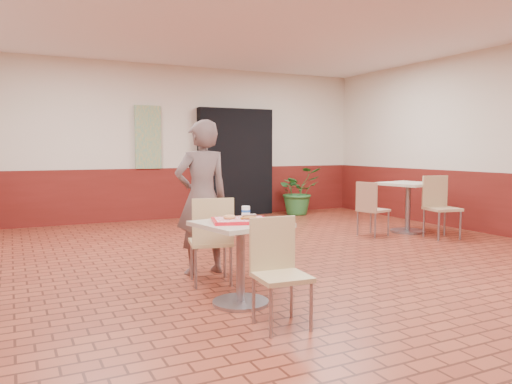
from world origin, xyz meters
name	(u,v)px	position (x,y,z in m)	size (l,w,h in m)	color
room_shell	(317,138)	(0.00, 0.00, 1.50)	(8.01, 10.01, 3.01)	maroon
wainscot_band	(316,229)	(0.00, 0.00, 0.50)	(8.00, 10.00, 1.00)	#5C1611
corridor_doorway	(236,162)	(1.20, 4.88, 1.10)	(1.60, 0.22, 2.20)	black
promo_poster	(148,137)	(-0.60, 4.94, 1.60)	(0.50, 0.03, 1.20)	gray
main_table	(240,249)	(-1.18, -0.59, 0.50)	(0.70, 0.70, 0.74)	beige
chair_main_front	(278,266)	(-1.13, -1.20, 0.47)	(0.41, 0.41, 0.84)	tan
chair_main_back	(212,236)	(-1.18, 0.10, 0.50)	(0.49, 0.49, 0.90)	tan
customer	(202,198)	(-1.11, 0.59, 0.85)	(0.62, 0.41, 1.70)	#675350
serving_tray	(240,220)	(-1.18, -0.59, 0.75)	(0.49, 0.38, 0.03)	red
ring_donut	(229,217)	(-1.27, -0.56, 0.79)	(0.11, 0.11, 0.03)	#E09151
long_john_donut	(249,217)	(-1.12, -0.65, 0.79)	(0.15, 0.10, 0.04)	#BF7F37
paper_cup	(246,211)	(-1.08, -0.50, 0.82)	(0.08, 0.08, 0.10)	white
second_table	(408,199)	(2.91, 1.69, 0.55)	(0.78, 0.78, 0.82)	beige
chair_second_left	(370,206)	(2.10, 1.66, 0.48)	(0.48, 0.48, 0.86)	tan
chair_second_front	(439,203)	(3.00, 1.11, 0.54)	(0.52, 0.52, 0.96)	tan
potted_plant	(298,191)	(2.42, 4.40, 0.50)	(0.90, 0.78, 1.00)	#2B6C2F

